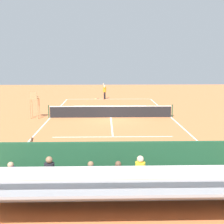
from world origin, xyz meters
The scene contains 12 objects.
ground_plane centered at (0.00, 0.00, 0.00)m, with size 60.00×60.00×0.00m, color #D17542.
court_line_markings centered at (0.00, -0.04, 0.00)m, with size 10.10×22.20×0.01m.
tennis_net centered at (0.00, 0.00, 0.50)m, with size 10.30×0.10×1.07m.
backdrop_wall centered at (0.00, 14.00, 1.00)m, with size 18.00×0.16×2.00m, color #1E4C2D.
bleacher_stand centered at (0.05, 15.31, 0.91)m, with size 9.06×2.40×2.35m.
umpire_chair centered at (6.20, 0.16, 1.31)m, with size 0.67×0.67×2.14m.
courtside_bench centered at (-2.25, 13.27, 0.56)m, with size 1.80×0.40×0.93m.
equipment_bag centered at (-0.42, 13.40, 0.18)m, with size 0.90×0.36×0.36m, color #B22D2D.
tennis_player centered at (0.51, -10.94, 1.02)m, with size 0.46×0.56×1.93m.
tennis_racket centered at (1.57, -11.20, 0.01)m, with size 0.58×0.40×0.03m.
tennis_ball_near centered at (2.49, -9.32, 0.03)m, with size 0.07×0.07×0.07m, color #CCDB33.
line_judge centered at (3.25, 13.29, 1.02)m, with size 0.42×0.55×1.93m.
Camera 1 is at (0.49, 23.73, 4.86)m, focal length 47.00 mm.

